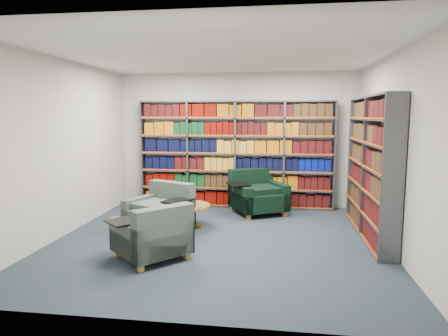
# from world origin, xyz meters

# --- Properties ---
(room_shell) EXTENTS (5.02, 5.02, 2.82)m
(room_shell) POSITION_xyz_m (0.00, 0.00, 1.40)
(room_shell) COLOR black
(room_shell) RESTS_ON ground
(bookshelf_back) EXTENTS (4.00, 0.28, 2.20)m
(bookshelf_back) POSITION_xyz_m (0.00, 2.34, 1.10)
(bookshelf_back) COLOR #47494F
(bookshelf_back) RESTS_ON ground
(bookshelf_right) EXTENTS (0.28, 2.50, 2.20)m
(bookshelf_right) POSITION_xyz_m (2.34, 0.60, 1.10)
(bookshelf_right) COLOR #47494F
(bookshelf_right) RESTS_ON ground
(chair_teal_left) EXTENTS (1.17, 1.15, 0.79)m
(chair_teal_left) POSITION_xyz_m (-1.00, 0.39, 0.32)
(chair_teal_left) COLOR #002A37
(chair_teal_left) RESTS_ON ground
(chair_green_right) EXTENTS (1.26, 1.26, 0.84)m
(chair_green_right) POSITION_xyz_m (0.47, 1.88, 0.34)
(chair_green_right) COLOR black
(chair_green_right) RESTS_ON ground
(chair_teal_front) EXTENTS (1.18, 1.18, 0.76)m
(chair_teal_front) POSITION_xyz_m (-0.73, -0.93, 0.31)
(chair_teal_front) COLOR #002A37
(chair_teal_front) RESTS_ON ground
(coffee_table) EXTENTS (0.83, 0.83, 0.58)m
(coffee_table) POSITION_xyz_m (-0.67, 0.67, 0.31)
(coffee_table) COLOR olive
(coffee_table) RESTS_ON ground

